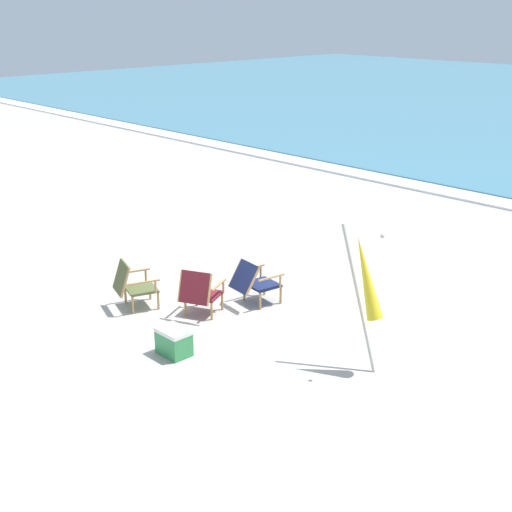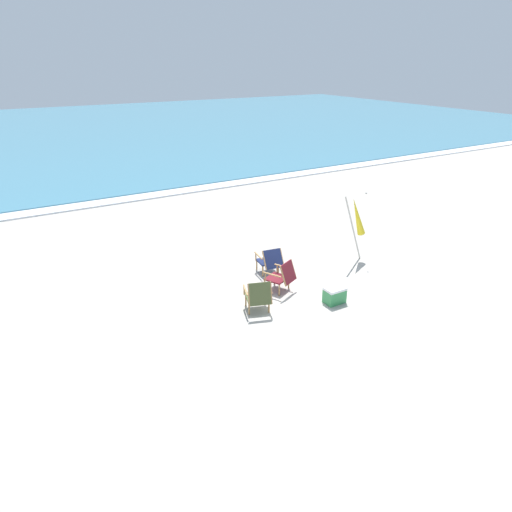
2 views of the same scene
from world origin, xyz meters
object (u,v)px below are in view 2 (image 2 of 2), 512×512
Objects in this scene: beach_chair_back_right at (282,276)px; cooler_box at (335,295)px; umbrella_furled_yellow at (357,217)px; beach_chair_far_center at (258,296)px; beach_chair_mid_center at (270,260)px.

beach_chair_back_right is 1.75× the size of cooler_box.
beach_chair_back_right is at bearing 124.37° from cooler_box.
umbrella_furled_yellow is 2.92m from cooler_box.
beach_chair_back_right is at bearing 29.75° from beach_chair_far_center.
cooler_box is at bearing -141.20° from umbrella_furled_yellow.
beach_chair_back_right reaches higher than beach_chair_mid_center.
beach_chair_far_center is 1.67× the size of cooler_box.
beach_chair_back_right is (-0.26, -0.97, 0.01)m from beach_chair_mid_center.
cooler_box is at bearing -55.63° from beach_chair_back_right.
beach_chair_far_center is at bearing -129.59° from beach_chair_mid_center.
cooler_box is (1.81, -0.54, -0.23)m from beach_chair_far_center.
umbrella_furled_yellow reaches higher than beach_chair_far_center.
beach_chair_far_center is at bearing -163.59° from umbrella_furled_yellow.
umbrella_furled_yellow is at bearing 16.41° from beach_chair_far_center.
beach_chair_far_center is 0.97× the size of beach_chair_mid_center.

